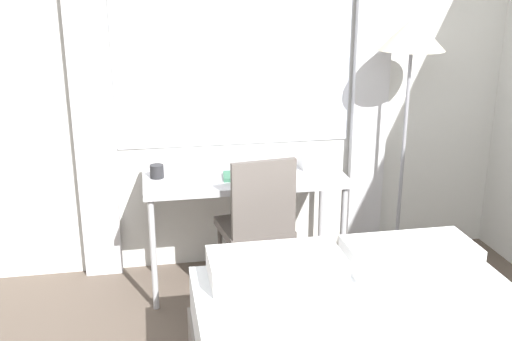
{
  "coord_description": "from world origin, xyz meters",
  "views": [
    {
      "loc": [
        -0.49,
        -1.15,
        1.9
      ],
      "look_at": [
        0.08,
        1.94,
        0.89
      ],
      "focal_mm": 42.0,
      "sensor_mm": 36.0,
      "label": 1
    }
  ],
  "objects_px": {
    "desk_chair": "(258,221)",
    "standing_lamp": "(411,49)",
    "desk": "(244,184)",
    "telephone": "(312,160)",
    "book": "(241,176)",
    "mug": "(157,171)"
  },
  "relations": [
    {
      "from": "desk_chair",
      "to": "standing_lamp",
      "type": "bearing_deg",
      "value": 8.16
    },
    {
      "from": "desk",
      "to": "telephone",
      "type": "height_order",
      "value": "telephone"
    },
    {
      "from": "standing_lamp",
      "to": "desk",
      "type": "bearing_deg",
      "value": -178.2
    },
    {
      "from": "desk",
      "to": "standing_lamp",
      "type": "height_order",
      "value": "standing_lamp"
    },
    {
      "from": "desk_chair",
      "to": "telephone",
      "type": "height_order",
      "value": "desk_chair"
    },
    {
      "from": "standing_lamp",
      "to": "desk_chair",
      "type": "bearing_deg",
      "value": -163.97
    },
    {
      "from": "book",
      "to": "mug",
      "type": "bearing_deg",
      "value": 169.23
    },
    {
      "from": "desk",
      "to": "desk_chair",
      "type": "distance_m",
      "value": 0.3
    },
    {
      "from": "telephone",
      "to": "book",
      "type": "bearing_deg",
      "value": -165.46
    },
    {
      "from": "standing_lamp",
      "to": "book",
      "type": "xyz_separation_m",
      "value": [
        -1.09,
        -0.1,
        -0.73
      ]
    },
    {
      "from": "desk_chair",
      "to": "book",
      "type": "xyz_separation_m",
      "value": [
        -0.07,
        0.19,
        0.22
      ]
    },
    {
      "from": "desk",
      "to": "standing_lamp",
      "type": "relative_size",
      "value": 0.74
    },
    {
      "from": "desk_chair",
      "to": "book",
      "type": "bearing_deg",
      "value": 101.54
    },
    {
      "from": "desk",
      "to": "standing_lamp",
      "type": "xyz_separation_m",
      "value": [
        1.06,
        0.03,
        0.8
      ]
    },
    {
      "from": "telephone",
      "to": "mug",
      "type": "bearing_deg",
      "value": -178.29
    },
    {
      "from": "desk",
      "to": "standing_lamp",
      "type": "bearing_deg",
      "value": 1.8
    },
    {
      "from": "book",
      "to": "mug",
      "type": "xyz_separation_m",
      "value": [
        -0.5,
        0.1,
        0.03
      ]
    },
    {
      "from": "desk",
      "to": "mug",
      "type": "height_order",
      "value": "mug"
    },
    {
      "from": "desk_chair",
      "to": "mug",
      "type": "bearing_deg",
      "value": 145.21
    },
    {
      "from": "desk",
      "to": "desk_chair",
      "type": "bearing_deg",
      "value": -81.77
    },
    {
      "from": "telephone",
      "to": "desk_chair",
      "type": "bearing_deg",
      "value": -142.33
    },
    {
      "from": "desk",
      "to": "telephone",
      "type": "distance_m",
      "value": 0.47
    }
  ]
}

